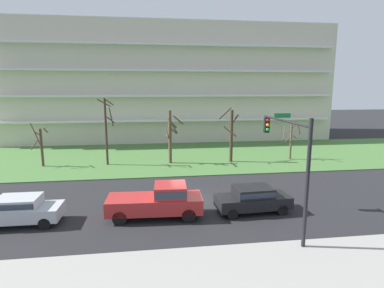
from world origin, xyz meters
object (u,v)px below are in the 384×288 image
object	(u,v)px
sedan_black_near_left	(253,198)
pickup_red_center_right	(159,200)
sedan_silver_center_left	(19,209)
tree_right	(231,134)
traffic_signal_mast	(290,152)
tree_left	(107,129)
tree_far_left	(41,145)
tree_center	(171,135)
tree_far_right	(291,140)

from	to	relation	value
sedan_black_near_left	pickup_red_center_right	xyz separation A→B (m)	(-5.61, -0.01, 0.14)
sedan_silver_center_left	tree_right	bearing A→B (deg)	40.26
tree_right	traffic_signal_mast	bearing A→B (deg)	-93.88
tree_left	tree_right	world-z (taller)	tree_left
tree_left	sedan_silver_center_left	distance (m)	13.55
tree_far_left	tree_right	size ratio (longest dim) A/B	0.77
tree_left	tree_right	xyz separation A→B (m)	(12.04, -0.31, -0.65)
traffic_signal_mast	sedan_black_near_left	bearing A→B (deg)	108.32
tree_left	tree_center	distance (m)	6.10
tree_far_left	tree_far_right	distance (m)	24.54
tree_left	tree_far_right	distance (m)	18.51
tree_far_left	sedan_silver_center_left	bearing A→B (deg)	-77.12
pickup_red_center_right	tree_left	bearing A→B (deg)	111.91
sedan_silver_center_left	tree_far_left	bearing A→B (deg)	103.32
tree_center	pickup_red_center_right	bearing A→B (deg)	-96.94
tree_center	pickup_red_center_right	size ratio (longest dim) A/B	0.96
tree_far_right	traffic_signal_mast	distance (m)	17.32
tree_far_left	sedan_black_near_left	world-z (taller)	tree_far_left
sedan_black_near_left	traffic_signal_mast	xyz separation A→B (m)	(0.89, -2.69, 3.33)
tree_far_left	pickup_red_center_right	size ratio (longest dim) A/B	0.77
tree_right	sedan_silver_center_left	bearing A→B (deg)	-140.18
tree_far_left	tree_center	world-z (taller)	tree_center
tree_center	pickup_red_center_right	xyz separation A→B (m)	(-1.56, -12.78, -1.87)
tree_far_right	sedan_silver_center_left	bearing A→B (deg)	-149.26
tree_far_left	pickup_red_center_right	xyz separation A→B (m)	(10.59, -13.12, -1.09)
tree_right	sedan_black_near_left	distance (m)	12.92
tree_far_left	pickup_red_center_right	world-z (taller)	tree_far_left
tree_left	tree_center	xyz separation A→B (m)	(6.06, -0.15, -0.64)
tree_center	sedan_black_near_left	size ratio (longest dim) A/B	1.17
tree_center	sedan_black_near_left	bearing A→B (deg)	-72.41
sedan_black_near_left	tree_center	bearing A→B (deg)	104.31
tree_far_left	traffic_signal_mast	size ratio (longest dim) A/B	0.69
sedan_silver_center_left	sedan_black_near_left	bearing A→B (deg)	0.44
traffic_signal_mast	sedan_silver_center_left	bearing A→B (deg)	169.19
tree_right	traffic_signal_mast	size ratio (longest dim) A/B	0.89
tree_left	pickup_red_center_right	distance (m)	13.93
tree_center	sedan_black_near_left	world-z (taller)	tree_center
tree_far_right	tree_far_left	bearing A→B (deg)	179.31
tree_far_left	tree_right	world-z (taller)	tree_right
tree_right	sedan_black_near_left	world-z (taller)	tree_right
tree_far_left	tree_center	size ratio (longest dim) A/B	0.80
traffic_signal_mast	tree_center	bearing A→B (deg)	107.72
sedan_black_near_left	pickup_red_center_right	distance (m)	5.61
tree_left	sedan_black_near_left	world-z (taller)	tree_left
tree_far_left	pickup_red_center_right	bearing A→B (deg)	-51.09
sedan_silver_center_left	traffic_signal_mast	xyz separation A→B (m)	(14.09, -2.69, 3.33)
tree_far_right	sedan_black_near_left	size ratio (longest dim) A/B	0.88
tree_left	tree_center	world-z (taller)	tree_left
sedan_black_near_left	pickup_red_center_right	bearing A→B (deg)	176.83
tree_far_right	pickup_red_center_right	xyz separation A→B (m)	(-13.95, -12.82, -1.11)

